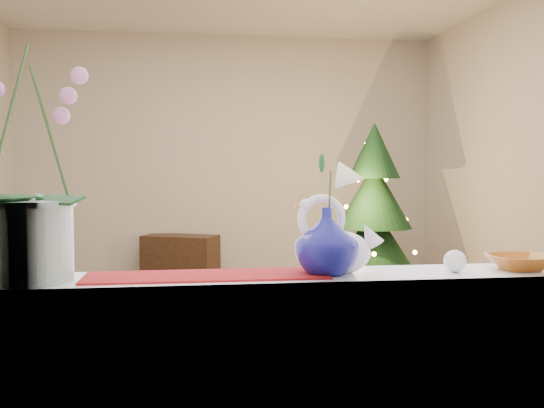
% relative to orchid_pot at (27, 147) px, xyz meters
% --- Properties ---
extents(ground, '(5.00, 5.00, 0.00)m').
position_rel_orchid_pot_xyz_m(ground, '(0.87, 2.39, -1.29)').
color(ground, '#352416').
rests_on(ground, ground).
extents(wall_back, '(4.50, 0.10, 2.70)m').
position_rel_orchid_pot_xyz_m(wall_back, '(0.87, 4.89, 0.06)').
color(wall_back, beige).
rests_on(wall_back, ground).
extents(wall_front, '(4.50, 0.10, 2.70)m').
position_rel_orchid_pot_xyz_m(wall_front, '(0.87, -0.11, 0.06)').
color(wall_front, beige).
rests_on(wall_front, ground).
extents(windowsill, '(2.20, 0.26, 0.04)m').
position_rel_orchid_pot_xyz_m(windowsill, '(0.87, 0.02, -0.39)').
color(windowsill, white).
rests_on(windowsill, window_apron).
extents(runner, '(0.70, 0.20, 0.01)m').
position_rel_orchid_pot_xyz_m(runner, '(0.49, 0.02, -0.37)').
color(runner, maroon).
rests_on(runner, windowsill).
extents(orchid_pot, '(0.28, 0.28, 0.74)m').
position_rel_orchid_pot_xyz_m(orchid_pot, '(0.00, 0.00, 0.00)').
color(orchid_pot, silver).
rests_on(orchid_pot, windowsill).
extents(swan, '(0.29, 0.22, 0.22)m').
position_rel_orchid_pot_xyz_m(swan, '(0.88, 0.03, -0.26)').
color(swan, white).
rests_on(swan, windowsill).
extents(blue_vase, '(0.23, 0.23, 0.23)m').
position_rel_orchid_pot_xyz_m(blue_vase, '(0.84, 0.01, -0.26)').
color(blue_vase, '#0C0D5E').
rests_on(blue_vase, windowsill).
extents(lily, '(0.13, 0.07, 0.17)m').
position_rel_orchid_pot_xyz_m(lily, '(0.84, 0.01, -0.06)').
color(lily, white).
rests_on(lily, blue_vase).
extents(paperweight, '(0.09, 0.09, 0.07)m').
position_rel_orchid_pot_xyz_m(paperweight, '(1.23, -0.01, -0.34)').
color(paperweight, silver).
rests_on(paperweight, windowsill).
extents(amber_dish, '(0.17, 0.17, 0.04)m').
position_rel_orchid_pot_xyz_m(amber_dish, '(1.45, 0.01, -0.35)').
color(amber_dish, '#9F5518').
rests_on(amber_dish, windowsill).
extents(xmas_tree, '(0.97, 0.97, 1.68)m').
position_rel_orchid_pot_xyz_m(xmas_tree, '(2.13, 3.67, -0.45)').
color(xmas_tree, black).
rests_on(xmas_tree, ground).
extents(side_table, '(0.84, 0.65, 0.56)m').
position_rel_orchid_pot_xyz_m(side_table, '(0.34, 4.64, -1.01)').
color(side_table, black).
rests_on(side_table, ground).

